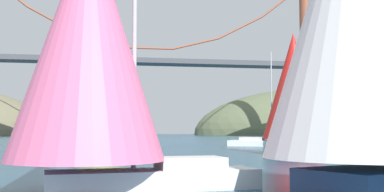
# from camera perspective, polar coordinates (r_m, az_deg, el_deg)

# --- Properties ---
(ground_plane) EXTENTS (360.00, 360.00, 0.00)m
(ground_plane) POSITION_cam_1_polar(r_m,az_deg,el_deg) (23.00, 15.52, -8.44)
(ground_plane) COLOR navy
(headland_right) EXTENTS (83.07, 44.00, 31.87)m
(headland_right) POSITION_cam_1_polar(r_m,az_deg,el_deg) (170.66, 14.19, -4.54)
(headland_right) COLOR #5B6647
(headland_right) RESTS_ON ground_plane
(suspension_bridge) EXTENTS (117.19, 6.00, 40.18)m
(suspension_bridge) POSITION_cam_1_polar(r_m,az_deg,el_deg) (117.42, -5.11, 4.49)
(suspension_bridge) COLOR brown
(suspension_bridge) RESTS_ON ground_plane
(sailboat_yellow_sail) EXTENTS (9.16, 5.39, 10.83)m
(sailboat_yellow_sail) POSITION_cam_1_polar(r_m,az_deg,el_deg) (44.36, -11.03, 0.56)
(sailboat_yellow_sail) COLOR #191E4C
(sailboat_yellow_sail) RESTS_ON ground_plane
(sailboat_pink_spinnaker) EXTENTS (7.90, 5.17, 9.00)m
(sailboat_pink_spinnaker) POSITION_cam_1_polar(r_m,az_deg,el_deg) (14.59, -11.97, 6.03)
(sailboat_pink_spinnaker) COLOR white
(sailboat_pink_spinnaker) RESTS_ON ground_plane
(sailboat_white_mainsail) EXTENTS (10.48, 7.21, 11.69)m
(sailboat_white_mainsail) POSITION_cam_1_polar(r_m,az_deg,el_deg) (14.39, 20.04, 9.92)
(sailboat_white_mainsail) COLOR navy
(sailboat_white_mainsail) RESTS_ON ground_plane
(sailboat_red_spinnaker) EXTENTS (8.04, 7.70, 9.71)m
(sailboat_red_spinnaker) POSITION_cam_1_polar(r_m,az_deg,el_deg) (36.74, 12.19, 0.81)
(sailboat_red_spinnaker) COLOR #191E4C
(sailboat_red_spinnaker) RESTS_ON ground_plane
(sailboat_teal_sail) EXTENTS (9.86, 7.87, 10.43)m
(sailboat_teal_sail) POSITION_cam_1_polar(r_m,az_deg,el_deg) (52.84, 11.19, -0.43)
(sailboat_teal_sail) COLOR white
(sailboat_teal_sail) RESTS_ON ground_plane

